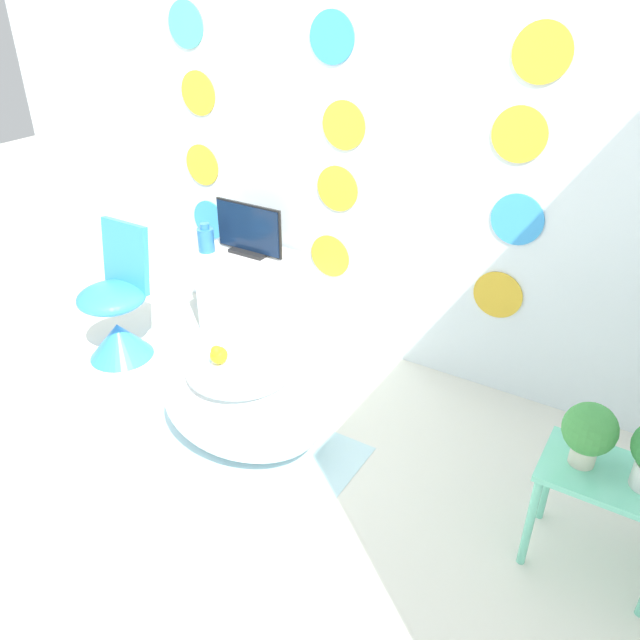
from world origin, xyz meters
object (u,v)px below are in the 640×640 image
(chair, at_px, (117,317))
(tv, at_px, (249,232))
(bathtub, at_px, (243,402))
(potted_plant_left, at_px, (589,431))
(vase, at_px, (206,239))

(chair, bearing_deg, tv, 50.88)
(bathtub, bearing_deg, potted_plant_left, 4.92)
(vase, height_order, potted_plant_left, vase)
(tv, xyz_separation_m, vase, (-0.23, -0.11, -0.06))
(bathtub, height_order, tv, tv)
(vase, bearing_deg, potted_plant_left, -14.90)
(chair, relative_size, potted_plant_left, 3.13)
(vase, bearing_deg, tv, 25.21)
(bathtub, xyz_separation_m, vase, (-0.81, 0.72, 0.39))
(tv, height_order, potted_plant_left, tv)
(bathtub, relative_size, potted_plant_left, 3.35)
(tv, bearing_deg, bathtub, -55.46)
(chair, xyz_separation_m, potted_plant_left, (2.52, -0.09, 0.35))
(potted_plant_left, bearing_deg, chair, 177.87)
(potted_plant_left, bearing_deg, tv, 160.64)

